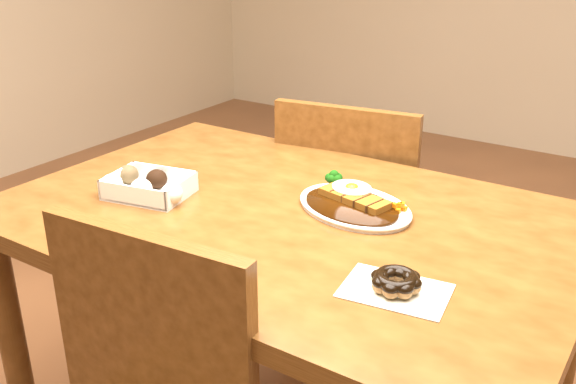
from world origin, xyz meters
The scene contains 5 objects.
table centered at (0.00, 0.00, 0.65)m, with size 1.20×0.80×0.75m.
chair_far centered at (-0.11, 0.54, 0.48)m, with size 0.48×0.48×0.87m.
katsu_curry_plate centered at (0.11, 0.09, 0.76)m, with size 0.31×0.26×0.05m.
donut_box centered at (-0.31, -0.10, 0.77)m, with size 0.21×0.17×0.05m.
pon_de_ring centered at (0.32, -0.17, 0.77)m, with size 0.19×0.14×0.03m.
Camera 1 is at (0.68, -1.02, 1.31)m, focal length 40.00 mm.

